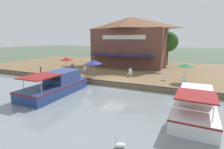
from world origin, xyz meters
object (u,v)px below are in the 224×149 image
at_px(waterfront_restaurant, 131,41).
at_px(patio_umbrella_near_quay_edge, 67,59).
at_px(cafe_chair_far_corner_seat, 85,69).
at_px(cafe_chair_mid_patio, 184,79).
at_px(motorboat_nearest_quay, 60,84).
at_px(person_near_entrance, 73,67).
at_px(mooring_post, 41,70).
at_px(patio_umbrella_mid_patio_right, 186,65).
at_px(patio_umbrella_back_row, 94,62).
at_px(cafe_chair_beside_entrance, 166,76).
at_px(tree_upstream_bank, 167,42).
at_px(tree_downstream_bank, 151,38).
at_px(motorboat_distant_upstream, 195,104).
at_px(swan, 120,145).
at_px(cafe_chair_facing_river, 130,73).
at_px(cafe_chair_back_row_seat, 130,71).

xyz_separation_m(waterfront_restaurant, patio_umbrella_near_quay_edge, (10.07, -6.99, -2.62)).
xyz_separation_m(waterfront_restaurant, cafe_chair_far_corner_seat, (9.63, -4.03, -4.07)).
xyz_separation_m(cafe_chair_mid_patio, motorboat_nearest_quay, (6.86, -11.70, -0.20)).
relative_size(waterfront_restaurant, cafe_chair_mid_patio, 15.76).
distance_m(person_near_entrance, mooring_post, 4.86).
bearing_deg(cafe_chair_far_corner_seat, patio_umbrella_mid_patio_right, 87.46).
height_order(patio_umbrella_back_row, patio_umbrella_mid_patio_right, patio_umbrella_back_row).
distance_m(cafe_chair_far_corner_seat, cafe_chair_beside_entrance, 12.00).
bearing_deg(tree_upstream_bank, tree_downstream_bank, -116.05).
height_order(patio_umbrella_back_row, cafe_chair_far_corner_seat, patio_umbrella_back_row).
distance_m(waterfront_restaurant, tree_upstream_bank, 7.04).
xyz_separation_m(patio_umbrella_back_row, motorboat_nearest_quay, (5.92, -0.58, -1.68)).
distance_m(waterfront_restaurant, patio_umbrella_near_quay_edge, 12.53).
height_order(tree_upstream_bank, tree_downstream_bank, tree_downstream_bank).
bearing_deg(tree_downstream_bank, motorboat_nearest_quay, -10.55).
height_order(patio_umbrella_mid_patio_right, motorboat_distant_upstream, patio_umbrella_mid_patio_right).
distance_m(patio_umbrella_near_quay_edge, cafe_chair_mid_patio, 17.15).
distance_m(cafe_chair_mid_patio, tree_upstream_bank, 15.33).
relative_size(cafe_chair_mid_patio, tree_downstream_bank, 0.12).
xyz_separation_m(cafe_chair_beside_entrance, mooring_post, (3.39, -16.96, 0.04)).
height_order(cafe_chair_beside_entrance, swan, cafe_chair_beside_entrance).
height_order(patio_umbrella_near_quay_edge, cafe_chair_far_corner_seat, patio_umbrella_near_quay_edge).
xyz_separation_m(patio_umbrella_near_quay_edge, cafe_chair_mid_patio, (0.98, 17.06, -1.45)).
distance_m(cafe_chair_facing_river, swan, 15.04).
bearing_deg(motorboat_distant_upstream, mooring_post, -102.87).
relative_size(cafe_chair_mid_patio, motorboat_distant_upstream, 0.11).
distance_m(swan, tree_downstream_bank, 30.30).
distance_m(motorboat_distant_upstream, mooring_post, 20.68).
height_order(patio_umbrella_back_row, patio_umbrella_near_quay_edge, patio_umbrella_back_row).
relative_size(cafe_chair_far_corner_seat, person_near_entrance, 0.50).
relative_size(patio_umbrella_back_row, patio_umbrella_mid_patio_right, 1.03).
bearing_deg(waterfront_restaurant, tree_upstream_bank, 117.80).
bearing_deg(motorboat_nearest_quay, cafe_chair_beside_entrance, 129.12).
bearing_deg(swan, cafe_chair_far_corner_seat, -141.54).
bearing_deg(patio_umbrella_back_row, tree_upstream_bank, 154.53).
distance_m(patio_umbrella_mid_patio_right, cafe_chair_mid_patio, 1.71).
distance_m(waterfront_restaurant, motorboat_distant_upstream, 21.72).
relative_size(cafe_chair_back_row_seat, tree_upstream_bank, 0.13).
distance_m(cafe_chair_far_corner_seat, tree_downstream_bank, 16.78).
height_order(cafe_chair_far_corner_seat, cafe_chair_facing_river, same).
xyz_separation_m(waterfront_restaurant, motorboat_distant_upstream, (18.12, 11.16, -4.36)).
bearing_deg(waterfront_restaurant, mooring_post, -33.68).
distance_m(patio_umbrella_back_row, cafe_chair_mid_patio, 11.26).
bearing_deg(patio_umbrella_back_row, person_near_entrance, -88.00).
distance_m(cafe_chair_mid_patio, person_near_entrance, 14.50).
bearing_deg(cafe_chair_mid_patio, motorboat_distant_upstream, 8.76).
bearing_deg(tree_upstream_bank, patio_umbrella_back_row, -25.47).
bearing_deg(person_near_entrance, cafe_chair_back_row_seat, 116.00).
relative_size(patio_umbrella_near_quay_edge, cafe_chair_facing_river, 2.62).
relative_size(patio_umbrella_near_quay_edge, mooring_post, 2.19).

